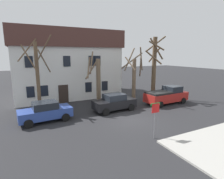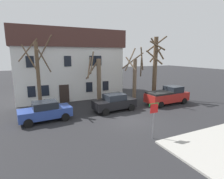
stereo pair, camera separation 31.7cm
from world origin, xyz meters
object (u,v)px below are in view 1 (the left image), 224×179
(car_black_sedan, at_px, (114,102))
(pickup_truck_red, at_px, (167,95))
(tree_bare_mid, at_px, (97,80))
(bicycle_leaning, at_px, (39,109))
(building_main, at_px, (66,63))
(street_sign_pole, at_px, (155,114))
(car_blue_sedan, at_px, (45,112))
(tree_bare_end, at_px, (154,66))
(tree_bare_far, at_px, (134,76))
(tree_bare_near, at_px, (37,73))

(car_black_sedan, xyz_separation_m, pickup_truck_red, (6.58, -0.26, 0.10))
(tree_bare_mid, relative_size, bicycle_leaning, 3.53)
(building_main, relative_size, street_sign_pole, 5.47)
(tree_bare_mid, height_order, car_black_sedan, tree_bare_mid)
(car_blue_sedan, bearing_deg, pickup_truck_red, -1.11)
(tree_bare_end, distance_m, car_blue_sedan, 13.66)
(building_main, xyz_separation_m, pickup_truck_red, (9.17, -9.70, -3.39))
(tree_bare_far, distance_m, street_sign_pole, 9.72)
(building_main, bearing_deg, tree_bare_near, -123.06)
(tree_bare_far, distance_m, tree_bare_end, 3.09)
(car_black_sedan, height_order, street_sign_pole, street_sign_pole)
(car_black_sedan, bearing_deg, tree_bare_mid, 103.25)
(car_blue_sedan, distance_m, car_black_sedan, 6.53)
(building_main, relative_size, tree_bare_end, 1.71)
(tree_bare_near, relative_size, pickup_truck_red, 1.43)
(car_black_sedan, relative_size, bicycle_leaning, 2.63)
(tree_bare_near, distance_m, car_blue_sedan, 4.30)
(tree_bare_end, bearing_deg, car_blue_sedan, -170.85)
(tree_bare_end, distance_m, pickup_truck_red, 4.00)
(bicycle_leaning, bearing_deg, tree_bare_near, 75.49)
(tree_bare_near, distance_m, car_black_sedan, 7.95)
(car_blue_sedan, bearing_deg, building_main, 67.41)
(street_sign_pole, bearing_deg, car_blue_sedan, 132.88)
(car_black_sedan, relative_size, street_sign_pole, 1.80)
(tree_bare_end, bearing_deg, pickup_truck_red, -89.28)
(building_main, relative_size, bicycle_leaning, 8.01)
(car_black_sedan, xyz_separation_m, bicycle_leaning, (-6.84, 2.57, -0.49))
(tree_bare_end, bearing_deg, tree_bare_near, 175.50)
(tree_bare_end, xyz_separation_m, car_blue_sedan, (-13.08, -2.11, -3.35))
(tree_bare_near, bearing_deg, street_sign_pole, -57.12)
(building_main, height_order, tree_bare_near, building_main)
(pickup_truck_red, bearing_deg, tree_bare_near, 165.62)
(building_main, distance_m, car_blue_sedan, 10.82)
(tree_bare_far, xyz_separation_m, car_blue_sedan, (-10.19, -2.11, -2.24))
(car_black_sedan, height_order, bicycle_leaning, car_black_sedan)
(tree_bare_end, xyz_separation_m, bicycle_leaning, (-13.39, 0.46, -3.82))
(tree_bare_far, distance_m, bicycle_leaning, 10.87)
(building_main, distance_m, street_sign_pole, 16.42)
(building_main, xyz_separation_m, tree_bare_end, (9.14, -7.34, -0.17))
(tree_bare_far, relative_size, bicycle_leaning, 3.81)
(pickup_truck_red, relative_size, bicycle_leaning, 3.10)
(tree_bare_near, bearing_deg, tree_bare_end, -4.50)
(tree_bare_mid, height_order, bicycle_leaning, tree_bare_mid)
(pickup_truck_red, bearing_deg, bicycle_leaning, 168.12)
(car_blue_sedan, bearing_deg, tree_bare_far, 11.72)
(building_main, height_order, tree_bare_far, building_main)
(tree_bare_mid, distance_m, car_black_sedan, 3.55)
(tree_bare_far, bearing_deg, tree_bare_mid, 170.19)
(street_sign_pole, bearing_deg, tree_bare_far, 65.08)
(tree_bare_far, distance_m, car_black_sedan, 4.78)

